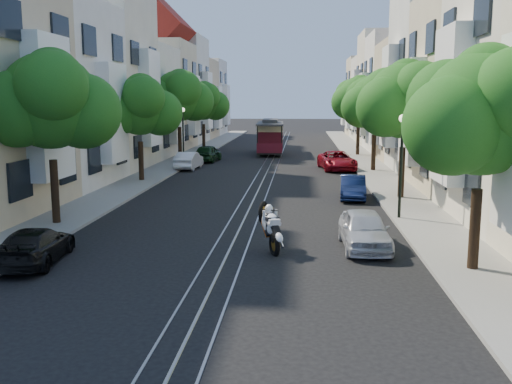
% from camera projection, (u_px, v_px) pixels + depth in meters
% --- Properties ---
extents(ground, '(200.00, 200.00, 0.00)m').
position_uv_depth(ground, '(273.00, 159.00, 47.30)').
color(ground, black).
rests_on(ground, ground).
extents(sidewalk_east, '(2.50, 80.00, 0.12)m').
position_uv_depth(sidewalk_east, '(362.00, 159.00, 46.72)').
color(sidewalk_east, gray).
rests_on(sidewalk_east, ground).
extents(sidewalk_west, '(2.50, 80.00, 0.12)m').
position_uv_depth(sidewalk_west, '(187.00, 157.00, 47.85)').
color(sidewalk_west, gray).
rests_on(sidewalk_west, ground).
extents(rail_left, '(0.06, 80.00, 0.02)m').
position_uv_depth(rail_left, '(267.00, 159.00, 47.34)').
color(rail_left, gray).
rests_on(rail_left, ground).
extents(rail_slot, '(0.06, 80.00, 0.02)m').
position_uv_depth(rail_slot, '(273.00, 159.00, 47.29)').
color(rail_slot, gray).
rests_on(rail_slot, ground).
extents(rail_right, '(0.06, 80.00, 0.02)m').
position_uv_depth(rail_right, '(280.00, 159.00, 47.25)').
color(rail_right, gray).
rests_on(rail_right, ground).
extents(lane_line, '(0.08, 80.00, 0.01)m').
position_uv_depth(lane_line, '(273.00, 159.00, 47.30)').
color(lane_line, tan).
rests_on(lane_line, ground).
extents(townhouses_east, '(7.75, 72.00, 12.00)m').
position_uv_depth(townhouses_east, '(422.00, 95.00, 45.45)').
color(townhouses_east, beige).
rests_on(townhouses_east, ground).
extents(townhouses_west, '(7.75, 72.00, 11.76)m').
position_uv_depth(townhouses_west, '(131.00, 97.00, 47.33)').
color(townhouses_west, silver).
rests_on(townhouses_west, ground).
extents(tree_e_a, '(4.72, 3.87, 6.27)m').
position_uv_depth(tree_e_a, '(484.00, 117.00, 15.50)').
color(tree_e_a, black).
rests_on(tree_e_a, ground).
extents(tree_e_b, '(4.93, 4.08, 6.68)m').
position_uv_depth(tree_e_b, '(406.00, 102.00, 27.25)').
color(tree_e_b, black).
rests_on(tree_e_b, ground).
extents(tree_e_c, '(4.84, 3.99, 6.52)m').
position_uv_depth(tree_e_c, '(376.00, 103.00, 38.09)').
color(tree_e_c, black).
rests_on(tree_e_c, ground).
extents(tree_e_d, '(5.01, 4.16, 6.85)m').
position_uv_depth(tree_e_d, '(360.00, 99.00, 48.88)').
color(tree_e_d, black).
rests_on(tree_e_d, ground).
extents(tree_w_a, '(4.93, 4.08, 6.68)m').
position_uv_depth(tree_w_a, '(51.00, 103.00, 21.49)').
color(tree_w_a, black).
rests_on(tree_w_a, ground).
extents(tree_w_b, '(4.72, 3.87, 6.27)m').
position_uv_depth(tree_w_b, '(140.00, 107.00, 33.35)').
color(tree_w_b, black).
rests_on(tree_w_b, ground).
extents(tree_w_c, '(5.13, 4.28, 7.09)m').
position_uv_depth(tree_w_c, '(180.00, 97.00, 44.07)').
color(tree_w_c, black).
rests_on(tree_w_c, ground).
extents(tree_w_d, '(4.84, 3.99, 6.52)m').
position_uv_depth(tree_w_d, '(204.00, 102.00, 54.96)').
color(tree_w_d, black).
rests_on(tree_w_d, ground).
extents(lamp_east, '(0.32, 0.32, 4.16)m').
position_uv_depth(lamp_east, '(402.00, 151.00, 22.73)').
color(lamp_east, black).
rests_on(lamp_east, ground).
extents(lamp_west, '(0.32, 0.32, 4.16)m').
position_uv_depth(lamp_west, '(183.00, 128.00, 41.43)').
color(lamp_west, black).
rests_on(lamp_west, ground).
extents(sportbike_rider, '(0.86, 1.94, 1.60)m').
position_uv_depth(sportbike_rider, '(270.00, 225.00, 18.33)').
color(sportbike_rider, black).
rests_on(sportbike_rider, ground).
extents(cable_car, '(2.58, 7.49, 2.85)m').
position_uv_depth(cable_car, '(270.00, 135.00, 51.28)').
color(cable_car, black).
rests_on(cable_car, ground).
extents(parked_car_e_near, '(1.62, 3.76, 1.27)m').
position_uv_depth(parked_car_e_near, '(364.00, 229.00, 18.73)').
color(parked_car_e_near, '#B2B4BE').
rests_on(parked_car_e_near, ground).
extents(parked_car_e_mid, '(1.44, 3.54, 1.14)m').
position_uv_depth(parked_car_e_mid, '(353.00, 187.00, 28.17)').
color(parked_car_e_mid, '#0C173E').
rests_on(parked_car_e_mid, ground).
extents(parked_car_e_far, '(2.78, 4.97, 1.31)m').
position_uv_depth(parked_car_e_far, '(337.00, 161.00, 39.68)').
color(parked_car_e_far, maroon).
rests_on(parked_car_e_far, ground).
extents(parked_car_w_near, '(1.88, 3.87, 1.08)m').
position_uv_depth(parked_car_w_near, '(35.00, 246.00, 17.03)').
color(parked_car_w_near, black).
rests_on(parked_car_w_near, ground).
extents(parked_car_w_mid, '(1.48, 3.79, 1.23)m').
position_uv_depth(parked_car_w_mid, '(189.00, 160.00, 40.14)').
color(parked_car_w_mid, silver).
rests_on(parked_car_w_mid, ground).
extents(parked_car_w_far, '(1.94, 4.07, 1.34)m').
position_uv_depth(parked_car_w_far, '(208.00, 153.00, 45.01)').
color(parked_car_w_far, '#143318').
rests_on(parked_car_w_far, ground).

